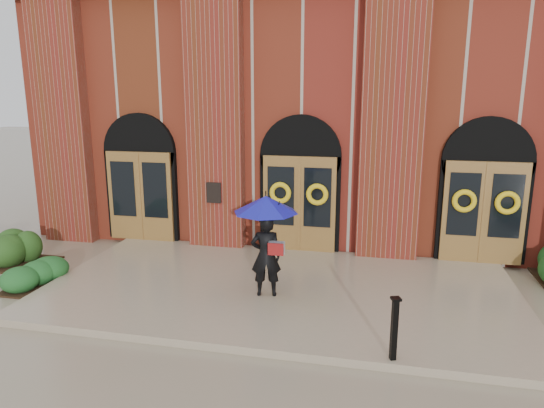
# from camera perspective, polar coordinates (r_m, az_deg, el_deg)

# --- Properties ---
(ground) EXTENTS (90.00, 90.00, 0.00)m
(ground) POSITION_cam_1_polar(r_m,az_deg,el_deg) (10.53, 0.71, -10.71)
(ground) COLOR gray
(ground) RESTS_ON ground
(landing) EXTENTS (10.00, 5.30, 0.15)m
(landing) POSITION_cam_1_polar(r_m,az_deg,el_deg) (10.64, 0.87, -10.02)
(landing) COLOR tan
(landing) RESTS_ON ground
(church_building) EXTENTS (16.20, 12.53, 7.00)m
(church_building) POSITION_cam_1_polar(r_m,az_deg,el_deg) (18.35, 6.40, 10.60)
(church_building) COLOR maroon
(church_building) RESTS_ON ground
(man_with_umbrella) EXTENTS (1.55, 1.55, 2.09)m
(man_with_umbrella) POSITION_cam_1_polar(r_m,az_deg,el_deg) (9.70, -0.71, -2.67)
(man_with_umbrella) COLOR black
(man_with_umbrella) RESTS_ON landing
(metal_post) EXTENTS (0.18, 0.18, 1.04)m
(metal_post) POSITION_cam_1_polar(r_m,az_deg,el_deg) (7.94, 14.19, -13.89)
(metal_post) COLOR black
(metal_post) RESTS_ON landing
(hedge_front_left) EXTENTS (1.43, 1.23, 0.51)m
(hedge_front_left) POSITION_cam_1_polar(r_m,az_deg,el_deg) (11.95, -24.93, -7.73)
(hedge_front_left) COLOR #1C5220
(hedge_front_left) RESTS_ON ground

